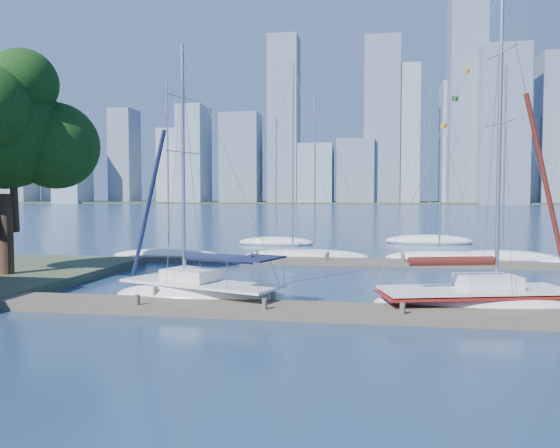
# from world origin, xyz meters

# --- Properties ---
(ground) EXTENTS (700.00, 700.00, 0.00)m
(ground) POSITION_xyz_m (0.00, 0.00, 0.00)
(ground) COLOR #182C4D
(ground) RESTS_ON ground
(near_dock) EXTENTS (26.00, 2.00, 0.40)m
(near_dock) POSITION_xyz_m (0.00, 0.00, 0.20)
(near_dock) COLOR #4C4238
(near_dock) RESTS_ON ground
(far_dock) EXTENTS (30.00, 1.80, 0.36)m
(far_dock) POSITION_xyz_m (2.00, 16.00, 0.18)
(far_dock) COLOR #4C4238
(far_dock) RESTS_ON ground
(far_shore) EXTENTS (800.00, 100.00, 1.50)m
(far_shore) POSITION_xyz_m (0.00, 320.00, 0.00)
(far_shore) COLOR #38472D
(far_shore) RESTS_ON ground
(tree) EXTENTS (8.79, 8.03, 12.01)m
(tree) POSITION_xyz_m (-14.93, 5.18, 8.17)
(tree) COLOR black
(tree) RESTS_ON ground
(sailboat_navy) EXTENTS (8.16, 4.98, 11.61)m
(sailboat_navy) POSITION_xyz_m (-3.33, 1.86, 0.93)
(sailboat_navy) COLOR white
(sailboat_navy) RESTS_ON ground
(sailboat_maroon) EXTENTS (8.29, 4.52, 13.34)m
(sailboat_maroon) POSITION_xyz_m (7.95, 1.89, 1.09)
(sailboat_maroon) COLOR white
(sailboat_maroon) RESTS_ON ground
(bg_boat_0) EXTENTS (8.55, 2.37, 13.13)m
(bg_boat_0) POSITION_xyz_m (-10.56, 17.01, 0.25)
(bg_boat_0) COLOR white
(bg_boat_0) RESTS_ON ground
(bg_boat_1) EXTENTS (7.44, 4.17, 14.39)m
(bg_boat_1) POSITION_xyz_m (-1.63, 18.16, 0.28)
(bg_boat_1) COLOR white
(bg_boat_1) RESTS_ON ground
(bg_boat_2) EXTENTS (7.84, 2.17, 12.22)m
(bg_boat_2) POSITION_xyz_m (-0.10, 18.67, 0.24)
(bg_boat_2) COLOR white
(bg_boat_2) RESTS_ON ground
(bg_boat_3) EXTENTS (7.78, 3.55, 12.57)m
(bg_boat_3) POSITION_xyz_m (8.70, 19.13, 0.25)
(bg_boat_3) COLOR white
(bg_boat_3) RESTS_ON ground
(bg_boat_4) EXTENTS (8.00, 4.83, 13.97)m
(bg_boat_4) POSITION_xyz_m (12.98, 19.30, 0.29)
(bg_boat_4) COLOR white
(bg_boat_4) RESTS_ON ground
(bg_boat_6) EXTENTS (7.27, 2.77, 12.17)m
(bg_boat_6) POSITION_xyz_m (-4.84, 29.79, 0.26)
(bg_boat_6) COLOR white
(bg_boat_6) RESTS_ON ground
(bg_boat_7) EXTENTS (8.62, 4.10, 15.47)m
(bg_boat_7) POSITION_xyz_m (9.49, 33.40, 0.31)
(bg_boat_7) COLOR white
(bg_boat_7) RESTS_ON ground
(skyline) EXTENTS (502.98, 51.31, 111.72)m
(skyline) POSITION_xyz_m (28.51, 290.23, 34.32)
(skyline) COLOR #7E8FA3
(skyline) RESTS_ON ground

